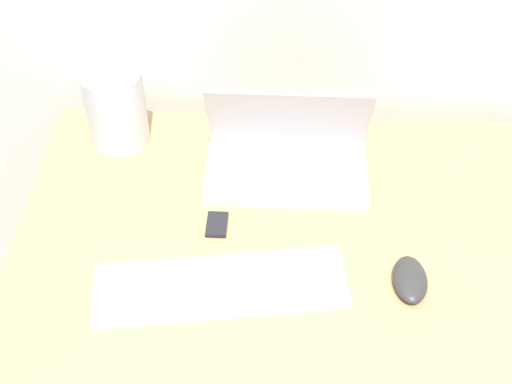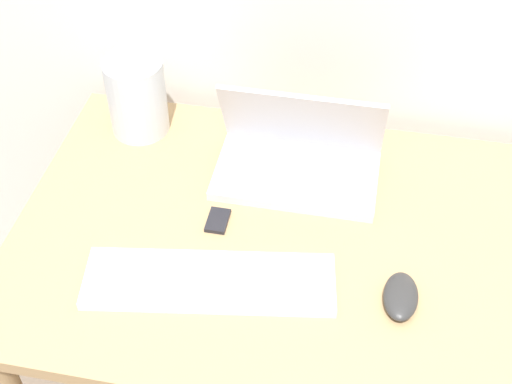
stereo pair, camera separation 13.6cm
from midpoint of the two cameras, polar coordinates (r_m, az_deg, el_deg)
desk at (r=1.48m, az=6.02°, el=-6.24°), size 1.14×0.75×0.72m
laptop at (r=1.52m, az=5.97°, el=2.78°), size 0.34×0.21×0.21m
keyboard at (r=1.33m, az=-0.81°, el=-7.31°), size 0.48×0.21×0.02m
mouse at (r=1.34m, az=14.40°, el=-8.24°), size 0.06×0.11×0.03m
vase at (r=1.59m, az=-7.25°, el=8.53°), size 0.13×0.13×0.26m
mp3_player at (r=1.43m, az=-0.38°, el=-2.44°), size 0.04×0.06×0.01m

